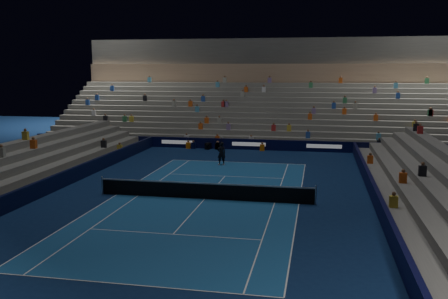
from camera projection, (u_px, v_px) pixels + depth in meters
name	position (u px, v px, depth m)	size (l,w,h in m)	color
ground	(205.00, 199.00, 28.93)	(90.00, 90.00, 0.00)	#0B1F47
court_surface	(205.00, 199.00, 28.92)	(10.97, 23.77, 0.01)	#194F8A
sponsor_barrier_far	(249.00, 144.00, 46.78)	(44.00, 0.25, 1.00)	black
sponsor_barrier_east	(377.00, 199.00, 27.03)	(0.25, 37.00, 1.00)	#080932
sponsor_barrier_west	(53.00, 184.00, 30.66)	(0.25, 37.00, 1.00)	black
grandstand_main	(261.00, 107.00, 55.43)	(44.00, 15.20, 11.20)	slate
grandstand_east	(445.00, 195.00, 26.32)	(5.00, 37.00, 2.50)	slate
grandstand_west	(2.00, 175.00, 31.24)	(5.00, 37.00, 2.50)	slate
tennis_net	(205.00, 191.00, 28.84)	(12.90, 0.10, 1.10)	#B2B2B7
tennis_player	(221.00, 153.00, 39.17)	(0.68, 0.45, 1.87)	black
broadcast_camera	(208.00, 146.00, 47.04)	(0.59, 0.97, 0.61)	black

